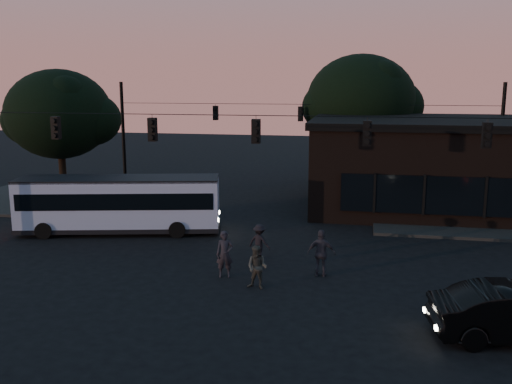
% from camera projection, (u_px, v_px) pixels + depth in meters
% --- Properties ---
extents(ground, '(120.00, 120.00, 0.00)m').
position_uv_depth(ground, '(235.00, 294.00, 20.67)').
color(ground, black).
rests_on(ground, ground).
extents(sidewalk_far_right, '(14.00, 10.00, 0.15)m').
position_uv_depth(sidewalk_far_right, '(500.00, 217.00, 31.89)').
color(sidewalk_far_right, black).
rests_on(sidewalk_far_right, ground).
extents(sidewalk_far_left, '(14.00, 10.00, 0.15)m').
position_uv_depth(sidewalk_far_left, '(73.00, 199.00, 36.76)').
color(sidewalk_far_left, black).
rests_on(sidewalk_far_left, ground).
extents(building, '(15.40, 10.41, 5.40)m').
position_uv_depth(building, '(443.00, 164.00, 33.85)').
color(building, black).
rests_on(building, ground).
extents(tree_behind, '(7.60, 7.60, 9.43)m').
position_uv_depth(tree_behind, '(361.00, 101.00, 39.91)').
color(tree_behind, black).
rests_on(tree_behind, ground).
extents(tree_left, '(6.40, 6.40, 8.30)m').
position_uv_depth(tree_left, '(59.00, 114.00, 34.73)').
color(tree_left, black).
rests_on(tree_left, ground).
extents(signal_rig_near, '(26.24, 0.30, 7.50)m').
position_uv_depth(signal_rig_near, '(256.00, 158.00, 23.66)').
color(signal_rig_near, black).
rests_on(signal_rig_near, ground).
extents(signal_rig_far, '(26.24, 0.30, 7.50)m').
position_uv_depth(signal_rig_far, '(300.00, 131.00, 39.12)').
color(signal_rig_far, black).
rests_on(signal_rig_far, ground).
extents(bus, '(10.35, 4.50, 2.84)m').
position_uv_depth(bus, '(119.00, 202.00, 28.72)').
color(bus, '#A0A8CB').
rests_on(bus, ground).
extents(pedestrian_a, '(0.76, 0.59, 1.85)m').
position_uv_depth(pedestrian_a, '(225.00, 254.00, 22.31)').
color(pedestrian_a, black).
rests_on(pedestrian_a, ground).
extents(pedestrian_b, '(0.91, 0.77, 1.64)m').
position_uv_depth(pedestrian_b, '(257.00, 267.00, 21.07)').
color(pedestrian_b, '#30302C').
rests_on(pedestrian_b, ground).
extents(pedestrian_c, '(1.12, 0.49, 1.89)m').
position_uv_depth(pedestrian_c, '(321.00, 253.00, 22.36)').
color(pedestrian_c, '#2B2932').
rests_on(pedestrian_c, ground).
extents(pedestrian_d, '(1.15, 0.89, 1.57)m').
position_uv_depth(pedestrian_d, '(260.00, 242.00, 24.46)').
color(pedestrian_d, black).
rests_on(pedestrian_d, ground).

